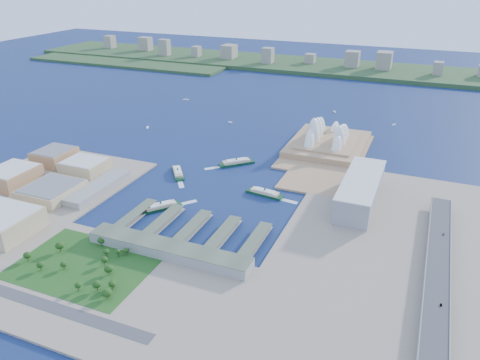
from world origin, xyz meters
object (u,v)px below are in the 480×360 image
at_px(ferry_d, 265,192).
at_px(car_c, 444,234).
at_px(ferry_a, 178,171).
at_px(car_b, 441,305).
at_px(ferry_c, 161,205).
at_px(opera_house, 329,131).
at_px(ferry_b, 236,161).
at_px(toaster_building, 360,191).

height_order(ferry_d, car_c, car_c).
bearing_deg(ferry_a, car_c, -44.96).
bearing_deg(car_b, ferry_c, -13.70).
height_order(opera_house, car_b, opera_house).
bearing_deg(ferry_c, opera_house, -76.83).
bearing_deg(ferry_d, car_c, -92.89).
relative_size(ferry_a, ferry_b, 0.92).
bearing_deg(ferry_c, toaster_building, -114.78).
relative_size(ferry_b, ferry_d, 1.08).
xyz_separation_m(ferry_d, car_c, (240.58, -45.19, 10.22)).
bearing_deg(ferry_d, ferry_b, 50.42).
height_order(car_b, car_c, car_b).
distance_m(toaster_building, car_c, 129.54).
xyz_separation_m(ferry_a, ferry_b, (70.57, 73.51, 0.47)).
relative_size(toaster_building, car_c, 33.62).
height_order(ferry_a, car_c, car_c).
relative_size(opera_house, car_b, 43.25).
xyz_separation_m(ferry_a, ferry_c, (36.04, -110.65, 0.15)).
bearing_deg(ferry_d, opera_house, -2.74).
bearing_deg(opera_house, ferry_d, -100.49).
distance_m(ferry_a, ferry_c, 116.37).
relative_size(ferry_a, ferry_d, 0.99).
relative_size(ferry_a, ferry_c, 0.97).
relative_size(ferry_b, car_b, 14.52).
xyz_separation_m(toaster_building, car_c, (109.00, -69.82, -4.98)).
xyz_separation_m(ferry_a, ferry_d, (153.09, -16.00, 0.06)).
distance_m(opera_house, ferry_d, 230.01).
height_order(toaster_building, car_c, toaster_building).
height_order(opera_house, toaster_building, opera_house).
height_order(ferry_d, car_b, car_b).
bearing_deg(toaster_building, ferry_c, -154.37).
relative_size(ferry_d, car_b, 13.46).
bearing_deg(car_c, ferry_b, -22.63).
bearing_deg(ferry_a, toaster_building, -34.39).
relative_size(ferry_b, car_c, 13.11).
height_order(opera_house, ferry_b, opera_house).
bearing_deg(ferry_c, ferry_b, -61.03).
relative_size(opera_house, toaster_building, 1.16).
bearing_deg(opera_house, car_c, -53.59).
bearing_deg(opera_house, toaster_building, -65.77).
bearing_deg(ferry_b, toaster_building, 29.27).
relative_size(opera_house, ferry_d, 3.21).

